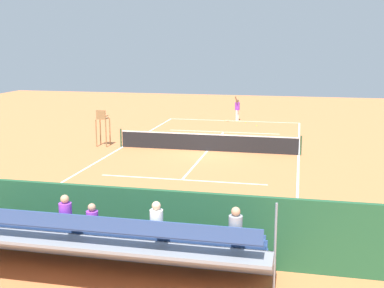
% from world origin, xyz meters
% --- Properties ---
extents(ground_plane, '(60.00, 60.00, 0.00)m').
position_xyz_m(ground_plane, '(0.00, 0.00, 0.00)').
color(ground_plane, '#D17542').
extents(court_line_markings, '(10.10, 22.20, 0.01)m').
position_xyz_m(court_line_markings, '(0.00, -0.04, 0.00)').
color(court_line_markings, white).
rests_on(court_line_markings, ground).
extents(tennis_net, '(10.30, 0.10, 1.07)m').
position_xyz_m(tennis_net, '(0.00, 0.00, 0.50)').
color(tennis_net, black).
rests_on(tennis_net, ground).
extents(backdrop_wall, '(18.00, 0.16, 2.00)m').
position_xyz_m(backdrop_wall, '(0.00, 14.00, 1.00)').
color(backdrop_wall, '#235633').
rests_on(backdrop_wall, ground).
extents(bleacher_stand, '(9.06, 2.40, 2.48)m').
position_xyz_m(bleacher_stand, '(-0.03, 15.40, 0.94)').
color(bleacher_stand, gray).
rests_on(bleacher_stand, ground).
extents(umpire_chair, '(0.67, 0.67, 2.14)m').
position_xyz_m(umpire_chair, '(6.20, 0.03, 1.31)').
color(umpire_chair, olive).
rests_on(umpire_chair, ground).
extents(courtside_bench, '(1.80, 0.40, 0.93)m').
position_xyz_m(courtside_bench, '(-2.09, 13.27, 0.56)').
color(courtside_bench, '#9E754C').
rests_on(courtside_bench, ground).
extents(equipment_bag, '(0.90, 0.36, 0.36)m').
position_xyz_m(equipment_bag, '(-0.56, 13.40, 0.18)').
color(equipment_bag, '#B22D2D').
rests_on(equipment_bag, ground).
extents(tennis_player, '(0.45, 0.56, 1.93)m').
position_xyz_m(tennis_player, '(-0.27, -11.09, 1.02)').
color(tennis_player, white).
rests_on(tennis_player, ground).
extents(tennis_racket, '(0.41, 0.58, 0.03)m').
position_xyz_m(tennis_racket, '(0.53, -10.98, 0.01)').
color(tennis_racket, black).
rests_on(tennis_racket, ground).
extents(tennis_ball_near, '(0.07, 0.07, 0.07)m').
position_xyz_m(tennis_ball_near, '(-1.96, -9.02, 0.03)').
color(tennis_ball_near, '#CCDB33').
rests_on(tennis_ball_near, ground).
extents(tennis_ball_far, '(0.07, 0.07, 0.07)m').
position_xyz_m(tennis_ball_far, '(-1.02, -10.24, 0.03)').
color(tennis_ball_far, '#CCDB33').
rests_on(tennis_ball_far, ground).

